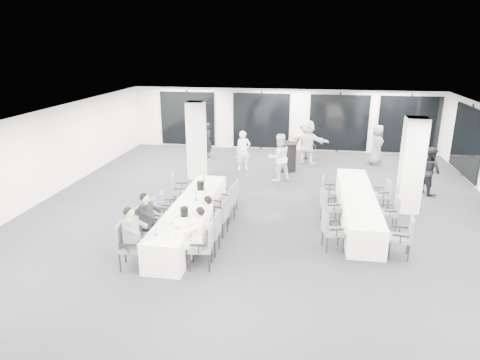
# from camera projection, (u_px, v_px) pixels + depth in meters

# --- Properties ---
(room) EXTENTS (14.04, 16.04, 2.84)m
(room) POSITION_uv_depth(u_px,v_px,m) (296.00, 160.00, 12.96)
(room) COLOR black
(room) RESTS_ON ground
(column_left) EXTENTS (0.60, 0.60, 2.80)m
(column_left) POSITION_uv_depth(u_px,v_px,m) (196.00, 140.00, 15.49)
(column_left) COLOR silver
(column_left) RESTS_ON floor
(column_right) EXTENTS (0.60, 0.60, 2.80)m
(column_right) POSITION_uv_depth(u_px,v_px,m) (412.00, 166.00, 12.33)
(column_right) COLOR silver
(column_right) RESTS_ON floor
(banquet_table_main) EXTENTS (0.90, 5.00, 0.75)m
(banquet_table_main) POSITION_uv_depth(u_px,v_px,m) (191.00, 217.00, 11.35)
(banquet_table_main) COLOR white
(banquet_table_main) RESTS_ON floor
(banquet_table_side) EXTENTS (0.90, 5.00, 0.75)m
(banquet_table_side) POSITION_uv_depth(u_px,v_px,m) (357.00, 207.00, 12.05)
(banquet_table_side) COLOR white
(banquet_table_side) RESTS_ON floor
(cocktail_table) EXTENTS (0.80, 0.80, 1.11)m
(cocktail_table) POSITION_uv_depth(u_px,v_px,m) (287.00, 157.00, 16.58)
(cocktail_table) COLOR black
(cocktail_table) RESTS_ON floor
(chair_main_left_near) EXTENTS (0.60, 0.64, 1.04)m
(chair_main_left_near) POSITION_uv_depth(u_px,v_px,m) (127.00, 243.00, 9.38)
(chair_main_left_near) COLOR #53565B
(chair_main_left_near) RESTS_ON floor
(chair_main_left_second) EXTENTS (0.53, 0.59, 1.03)m
(chair_main_left_second) POSITION_uv_depth(u_px,v_px,m) (143.00, 226.00, 10.25)
(chair_main_left_second) COLOR #53565B
(chair_main_left_second) RESTS_ON floor
(chair_main_left_mid) EXTENTS (0.53, 0.57, 0.93)m
(chair_main_left_mid) POSITION_uv_depth(u_px,v_px,m) (157.00, 214.00, 11.13)
(chair_main_left_mid) COLOR #53565B
(chair_main_left_mid) RESTS_ON floor
(chair_main_left_fourth) EXTENTS (0.51, 0.54, 0.86)m
(chair_main_left_fourth) POSITION_uv_depth(u_px,v_px,m) (166.00, 205.00, 11.86)
(chair_main_left_fourth) COLOR #53565B
(chair_main_left_fourth) RESTS_ON floor
(chair_main_left_far) EXTENTS (0.61, 0.64, 1.02)m
(chair_main_left_far) POSITION_uv_depth(u_px,v_px,m) (178.00, 188.00, 12.91)
(chair_main_left_far) COLOR #53565B
(chair_main_left_far) RESTS_ON floor
(chair_main_right_near) EXTENTS (0.57, 0.62, 1.03)m
(chair_main_right_near) POSITION_uv_depth(u_px,v_px,m) (204.00, 243.00, 9.39)
(chair_main_right_near) COLOR #53565B
(chair_main_right_near) RESTS_ON floor
(chair_main_right_second) EXTENTS (0.53, 0.60, 1.04)m
(chair_main_right_second) POSITION_uv_depth(u_px,v_px,m) (212.00, 230.00, 10.03)
(chair_main_right_second) COLOR #53565B
(chair_main_right_second) RESTS_ON floor
(chair_main_right_mid) EXTENTS (0.55, 0.60, 1.00)m
(chair_main_right_mid) POSITION_uv_depth(u_px,v_px,m) (220.00, 214.00, 11.00)
(chair_main_right_mid) COLOR #53565B
(chair_main_right_mid) RESTS_ON floor
(chair_main_right_fourth) EXTENTS (0.61, 0.65, 1.04)m
(chair_main_right_fourth) POSITION_uv_depth(u_px,v_px,m) (227.00, 201.00, 11.83)
(chair_main_right_fourth) COLOR #53565B
(chair_main_right_fourth) RESTS_ON floor
(chair_main_right_far) EXTENTS (0.48, 0.54, 0.94)m
(chair_main_right_far) POSITION_uv_depth(u_px,v_px,m) (232.00, 194.00, 12.54)
(chair_main_right_far) COLOR #53565B
(chair_main_right_far) RESTS_ON floor
(chair_side_left_near) EXTENTS (0.59, 0.61, 0.96)m
(chair_side_left_near) POSITION_uv_depth(u_px,v_px,m) (330.00, 228.00, 10.24)
(chair_side_left_near) COLOR #53565B
(chair_side_left_near) RESTS_ON floor
(chair_side_left_mid) EXTENTS (0.60, 0.63, 0.98)m
(chair_side_left_mid) POSITION_uv_depth(u_px,v_px,m) (328.00, 205.00, 11.70)
(chair_side_left_mid) COLOR #53565B
(chair_side_left_mid) RESTS_ON floor
(chair_side_left_far) EXTENTS (0.47, 0.52, 0.88)m
(chair_side_left_far) POSITION_uv_depth(u_px,v_px,m) (327.00, 189.00, 13.11)
(chair_side_left_far) COLOR #53565B
(chair_side_left_far) RESTS_ON floor
(chair_side_right_near) EXTENTS (0.56, 0.61, 0.99)m
(chair_side_right_near) POSITION_uv_depth(u_px,v_px,m) (404.00, 235.00, 9.85)
(chair_side_right_near) COLOR #53565B
(chair_side_right_near) RESTS_ON floor
(chair_side_right_mid) EXTENTS (0.46, 0.51, 0.90)m
(chair_side_right_mid) POSITION_uv_depth(u_px,v_px,m) (391.00, 211.00, 11.41)
(chair_side_right_mid) COLOR #53565B
(chair_side_right_mid) RESTS_ON floor
(chair_side_right_far) EXTENTS (0.53, 0.57, 0.91)m
(chair_side_right_far) POSITION_uv_depth(u_px,v_px,m) (383.00, 192.00, 12.75)
(chair_side_right_far) COLOR #53565B
(chair_side_right_far) RESTS_ON floor
(seated_guest_a) EXTENTS (0.50, 0.38, 1.44)m
(seated_guest_a) POSITION_uv_depth(u_px,v_px,m) (134.00, 234.00, 9.30)
(seated_guest_a) COLOR slate
(seated_guest_a) RESTS_ON floor
(seated_guest_b) EXTENTS (0.50, 0.38, 1.44)m
(seated_guest_b) POSITION_uv_depth(u_px,v_px,m) (149.00, 218.00, 10.15)
(seated_guest_b) COLOR black
(seated_guest_b) RESTS_ON floor
(seated_guest_c) EXTENTS (0.50, 0.38, 1.44)m
(seated_guest_c) POSITION_uv_depth(u_px,v_px,m) (196.00, 233.00, 9.33)
(seated_guest_c) COLOR white
(seated_guest_c) RESTS_ON floor
(seated_guest_d) EXTENTS (0.50, 0.38, 1.44)m
(seated_guest_d) POSITION_uv_depth(u_px,v_px,m) (204.00, 221.00, 9.99)
(seated_guest_d) COLOR white
(seated_guest_d) RESTS_ON floor
(standing_guest_a) EXTENTS (0.75, 0.67, 1.73)m
(standing_guest_a) POSITION_uv_depth(u_px,v_px,m) (243.00, 148.00, 16.65)
(standing_guest_a) COLOR white
(standing_guest_a) RESTS_ON floor
(standing_guest_b) EXTENTS (1.10, 0.95, 1.95)m
(standing_guest_b) POSITION_uv_depth(u_px,v_px,m) (279.00, 154.00, 15.25)
(standing_guest_b) COLOR white
(standing_guest_b) RESTS_ON floor
(standing_guest_c) EXTENTS (1.28, 1.07, 1.77)m
(standing_guest_c) POSITION_uv_depth(u_px,v_px,m) (306.00, 139.00, 18.18)
(standing_guest_c) COLOR black
(standing_guest_c) RESTS_ON floor
(standing_guest_d) EXTENTS (1.16, 0.96, 1.73)m
(standing_guest_d) POSITION_uv_depth(u_px,v_px,m) (409.00, 153.00, 15.91)
(standing_guest_d) COLOR slate
(standing_guest_d) RESTS_ON floor
(standing_guest_e) EXTENTS (0.62, 0.93, 1.84)m
(standing_guest_e) POSITION_uv_depth(u_px,v_px,m) (377.00, 142.00, 17.35)
(standing_guest_e) COLOR slate
(standing_guest_e) RESTS_ON floor
(standing_guest_f) EXTENTS (2.00, 1.38, 2.04)m
(standing_guest_f) POSITION_uv_depth(u_px,v_px,m) (308.00, 139.00, 17.45)
(standing_guest_f) COLOR white
(standing_guest_f) RESTS_ON floor
(standing_guest_g) EXTENTS (0.78, 0.80, 1.71)m
(standing_guest_g) POSITION_uv_depth(u_px,v_px,m) (207.00, 138.00, 18.42)
(standing_guest_g) COLOR black
(standing_guest_g) RESTS_ON floor
(standing_guest_h) EXTENTS (0.85, 1.01, 1.79)m
(standing_guest_h) POSITION_uv_depth(u_px,v_px,m) (430.00, 168.00, 13.94)
(standing_guest_h) COLOR black
(standing_guest_h) RESTS_ON floor
(ice_bucket_near) EXTENTS (0.20, 0.20, 0.22)m
(ice_bucket_near) POSITION_uv_depth(u_px,v_px,m) (184.00, 212.00, 10.40)
(ice_bucket_near) COLOR black
(ice_bucket_near) RESTS_ON banquet_table_main
(ice_bucket_far) EXTENTS (0.22, 0.22, 0.25)m
(ice_bucket_far) POSITION_uv_depth(u_px,v_px,m) (201.00, 186.00, 12.26)
(ice_bucket_far) COLOR black
(ice_bucket_far) RESTS_ON banquet_table_main
(water_bottle_a) EXTENTS (0.08, 0.08, 0.24)m
(water_bottle_a) POSITION_uv_depth(u_px,v_px,m) (157.00, 233.00, 9.23)
(water_bottle_a) COLOR silver
(water_bottle_a) RESTS_ON banquet_table_main
(water_bottle_b) EXTENTS (0.08, 0.08, 0.25)m
(water_bottle_b) POSITION_uv_depth(u_px,v_px,m) (196.00, 198.00, 11.32)
(water_bottle_b) COLOR silver
(water_bottle_b) RESTS_ON banquet_table_main
(water_bottle_c) EXTENTS (0.08, 0.08, 0.24)m
(water_bottle_c) POSITION_uv_depth(u_px,v_px,m) (204.00, 179.00, 12.89)
(water_bottle_c) COLOR silver
(water_bottle_c) RESTS_ON banquet_table_main
(plate_a) EXTENTS (0.19, 0.19, 0.03)m
(plate_a) POSITION_uv_depth(u_px,v_px,m) (171.00, 224.00, 9.97)
(plate_a) COLOR white
(plate_a) RESTS_ON banquet_table_main
(plate_b) EXTENTS (0.22, 0.22, 0.03)m
(plate_b) POSITION_uv_depth(u_px,v_px,m) (178.00, 228.00, 9.72)
(plate_b) COLOR white
(plate_b) RESTS_ON banquet_table_main
(plate_c) EXTENTS (0.22, 0.22, 0.03)m
(plate_c) POSITION_uv_depth(u_px,v_px,m) (183.00, 213.00, 10.62)
(plate_c) COLOR white
(plate_c) RESTS_ON banquet_table_main
(wine_glass) EXTENTS (0.08, 0.08, 0.20)m
(wine_glass) POSITION_uv_depth(u_px,v_px,m) (176.00, 233.00, 9.17)
(wine_glass) COLOR silver
(wine_glass) RESTS_ON banquet_table_main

